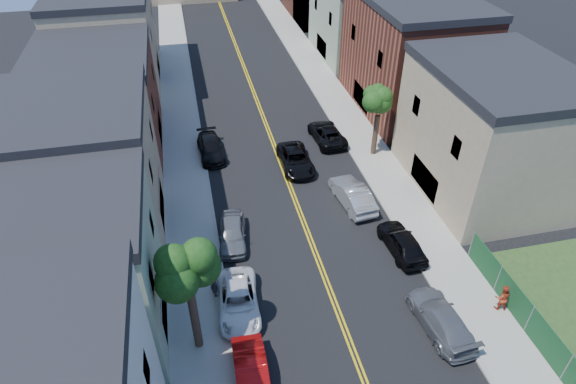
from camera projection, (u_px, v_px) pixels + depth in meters
sidewalk_left at (179, 118)px, 46.21m from camera, size 3.20×100.00×0.15m
sidewalk_right at (338, 102)px, 48.97m from camera, size 3.20×100.00×0.15m
curb_left at (197, 116)px, 46.51m from camera, size 0.30×100.00×0.15m
curb_right at (321, 104)px, 48.66m from camera, size 0.30×100.00×0.15m
bldg_left_palegrn at (62, 282)px, 23.89m from camera, size 9.00×8.00×8.50m
bldg_left_tan_near at (82, 176)px, 30.77m from camera, size 9.00×10.00×9.00m
bldg_left_brick at (99, 106)px, 39.67m from camera, size 9.00×12.00×8.00m
bldg_left_tan_far at (109, 39)px, 50.16m from camera, size 9.00×16.00×9.50m
bldg_right_tan at (489, 135)px, 34.88m from camera, size 9.00×12.00×9.00m
bldg_right_brick at (410, 57)px, 45.52m from camera, size 9.00×14.00×10.00m
bldg_right_palegrn at (359, 19)px, 56.91m from camera, size 9.00×12.00×8.50m
fence_right at (547, 342)px, 24.80m from camera, size 0.04×15.00×1.90m
tree_left_mid at (184, 257)px, 22.00m from camera, size 5.20×5.20×9.29m
tree_right_far at (381, 92)px, 37.76m from camera, size 4.40×4.40×8.03m
red_sedan at (252, 377)px, 23.63m from camera, size 1.67×4.59×1.50m
white_pickup at (238, 301)px, 27.50m from camera, size 2.63×5.13×1.38m
grey_car_left at (233, 233)px, 32.04m from camera, size 2.28×4.53×1.48m
black_car_left at (211, 148)px, 40.65m from camera, size 2.22×4.98×1.42m
grey_car_right at (441, 319)px, 26.45m from camera, size 2.39×5.22×1.48m
black_car_right at (402, 242)px, 31.31m from camera, size 2.09×4.64×1.55m
silver_car_right at (352, 195)px, 35.29m from camera, size 2.32×5.19×1.65m
dark_car_right_far at (327, 133)px, 42.63m from camera, size 2.68×5.26×1.42m
black_suv_lane at (296, 160)px, 39.24m from camera, size 2.38×5.13×1.42m
pedestrian_left at (214, 283)px, 28.06m from camera, size 0.54×0.74×1.88m
pedestrian_right at (502, 297)px, 27.29m from camera, size 1.00×0.87×1.73m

